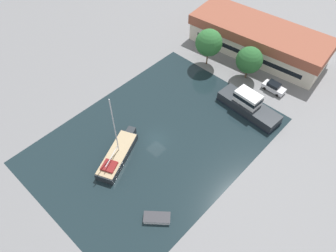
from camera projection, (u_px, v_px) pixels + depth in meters
ground_plane at (156, 140)px, 53.21m from camera, size 440.00×440.00×0.00m
water_canal at (156, 140)px, 53.21m from camera, size 27.76×38.57×0.01m
warehouse_building at (259, 39)px, 66.62m from camera, size 28.87×13.13×5.76m
quay_tree_near_building at (209, 43)px, 62.22m from camera, size 5.19×5.19×7.61m
quay_tree_by_water at (249, 60)px, 60.15m from camera, size 4.96×4.96×6.63m
parked_car at (274, 87)px, 60.19m from camera, size 4.23×1.84×1.74m
sailboat_moored at (118, 155)px, 50.37m from camera, size 6.31×10.39×12.22m
motor_cruiser at (248, 105)px, 56.56m from camera, size 11.77×4.40×3.69m
small_dinghy at (157, 218)px, 44.04m from camera, size 3.82×3.62×0.63m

